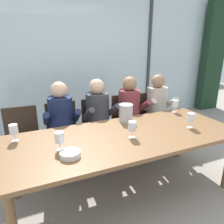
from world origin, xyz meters
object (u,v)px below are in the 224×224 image
(chair_center, at_px, (97,124))
(wine_glass_center_pour, at_px, (132,127))
(tasting_bowl, at_px, (70,154))
(wine_glass_spare_empty, at_px, (59,138))
(wine_glass_by_right_taster, at_px, (175,104))
(person_navy_polo, at_px, (62,122))
(wine_glass_near_bucket, at_px, (14,130))
(dining_table, at_px, (125,140))
(wine_glass_by_left_taster, at_px, (191,118))
(person_maroon_top, at_px, (131,112))
(person_beige_jumper, at_px, (159,108))
(chair_near_curtain, at_px, (22,136))
(ice_bucket_primary, at_px, (126,112))
(chair_near_window_right, at_px, (153,115))
(person_charcoal_jacket, at_px, (100,116))
(chair_right_of_center, at_px, (126,119))
(chair_left_of_center, at_px, (63,130))

(chair_center, xyz_separation_m, wine_glass_center_pour, (0.01, -1.01, 0.34))
(tasting_bowl, distance_m, wine_glass_spare_empty, 0.20)
(wine_glass_by_right_taster, bearing_deg, chair_center, 151.45)
(person_navy_polo, distance_m, wine_glass_near_bucket, 0.74)
(dining_table, xyz_separation_m, wine_glass_by_left_taster, (0.77, -0.12, 0.19))
(person_maroon_top, xyz_separation_m, person_beige_jumper, (0.49, 0.00, 0.00))
(chair_center, bearing_deg, tasting_bowl, -114.80)
(chair_near_curtain, height_order, wine_glass_by_right_taster, wine_glass_by_right_taster)
(wine_glass_near_bucket, distance_m, wine_glass_by_right_taster, 2.06)
(dining_table, relative_size, person_navy_polo, 2.08)
(dining_table, bearing_deg, person_navy_polo, 123.61)
(tasting_bowl, bearing_deg, chair_near_curtain, 107.91)
(ice_bucket_primary, bearing_deg, chair_center, 107.55)
(person_maroon_top, bearing_deg, chair_near_curtain, 175.00)
(dining_table, distance_m, wine_glass_spare_empty, 0.72)
(chair_center, relative_size, chair_near_window_right, 1.00)
(person_charcoal_jacket, distance_m, person_beige_jumper, 0.99)
(chair_near_curtain, relative_size, person_navy_polo, 0.73)
(person_beige_jumper, xyz_separation_m, tasting_bowl, (-1.65, -0.99, 0.07))
(chair_near_curtain, height_order, chair_center, same)
(person_beige_jumper, height_order, ice_bucket_primary, person_beige_jumper)
(chair_near_curtain, relative_size, wine_glass_by_left_taster, 5.05)
(person_navy_polo, xyz_separation_m, person_charcoal_jacket, (0.53, -0.00, 0.00))
(dining_table, relative_size, wine_glass_near_bucket, 14.34)
(person_maroon_top, xyz_separation_m, wine_glass_center_pour, (-0.47, -0.87, 0.16))
(person_charcoal_jacket, relative_size, wine_glass_by_right_taster, 6.88)
(chair_center, xyz_separation_m, wine_glass_by_left_taster, (0.75, -1.05, 0.34))
(person_navy_polo, bearing_deg, chair_right_of_center, 13.67)
(chair_near_curtain, xyz_separation_m, wine_glass_center_pour, (1.04, -1.01, 0.34))
(wine_glass_by_right_taster, bearing_deg, person_maroon_top, 141.14)
(chair_near_curtain, bearing_deg, chair_right_of_center, 2.62)
(chair_center, distance_m, person_navy_polo, 0.58)
(chair_near_curtain, height_order, tasting_bowl, chair_near_curtain)
(chair_center, distance_m, wine_glass_by_right_taster, 1.15)
(ice_bucket_primary, relative_size, wine_glass_by_left_taster, 1.26)
(chair_center, distance_m, wine_glass_center_pour, 1.06)
(tasting_bowl, relative_size, wine_glass_center_pour, 1.03)
(person_maroon_top, bearing_deg, tasting_bowl, -138.85)
(chair_center, bearing_deg, ice_bucket_primary, -66.86)
(person_navy_polo, relative_size, wine_glass_center_pour, 6.88)
(chair_right_of_center, distance_m, ice_bucket_primary, 0.74)
(person_maroon_top, bearing_deg, chair_right_of_center, 88.66)
(chair_left_of_center, distance_m, wine_glass_by_right_taster, 1.59)
(chair_near_curtain, relative_size, chair_left_of_center, 1.00)
(chair_near_curtain, distance_m, wine_glass_by_left_taster, 2.10)
(person_maroon_top, bearing_deg, person_navy_polo, -179.60)
(person_charcoal_jacket, relative_size, person_beige_jumper, 1.00)
(chair_right_of_center, bearing_deg, wine_glass_near_bucket, -150.40)
(chair_center, xyz_separation_m, wine_glass_near_bucket, (-1.09, -0.60, 0.34))
(person_charcoal_jacket, bearing_deg, wine_glass_spare_empty, -134.07)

